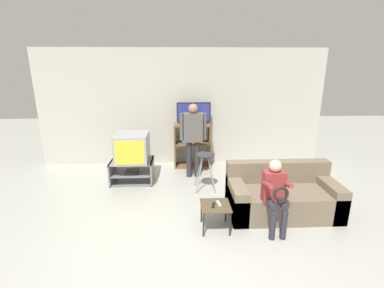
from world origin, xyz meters
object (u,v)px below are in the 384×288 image
(couch, at_px, (282,196))
(media_shelf, at_px, (192,145))
(remote_control_black, at_px, (213,205))
(snack_table, at_px, (215,208))
(person_standing_adult, at_px, (193,134))
(person_seated_child, at_px, (275,191))
(tv_stand, at_px, (132,171))
(television_main, at_px, (132,147))
(folding_stool, at_px, (205,161))
(television_flat, at_px, (194,114))
(remote_control_white, at_px, (219,203))

(couch, bearing_deg, media_shelf, 121.82)
(media_shelf, distance_m, remote_control_black, 2.55)
(snack_table, height_order, person_standing_adult, person_standing_adult)
(person_standing_adult, xyz_separation_m, person_seated_child, (1.03, -1.97, -0.32))
(couch, bearing_deg, person_seated_child, -121.83)
(tv_stand, distance_m, remote_control_black, 2.24)
(remote_control_black, xyz_separation_m, person_standing_adult, (-0.19, 1.93, 0.53))
(television_main, relative_size, folding_stool, 0.97)
(media_shelf, bearing_deg, tv_stand, -146.66)
(remote_control_black, distance_m, person_standing_adult, 2.01)
(television_main, height_order, television_flat, television_flat)
(television_main, height_order, media_shelf, media_shelf)
(tv_stand, xyz_separation_m, folding_stool, (1.41, -0.43, 0.34))
(tv_stand, height_order, folding_stool, folding_stool)
(media_shelf, xyz_separation_m, person_seated_child, (1.02, -2.58, 0.10))
(tv_stand, bearing_deg, media_shelf, 33.34)
(television_main, distance_m, remote_control_white, 2.26)
(tv_stand, xyz_separation_m, media_shelf, (1.22, 0.81, 0.29))
(television_flat, height_order, couch, television_flat)
(couch, bearing_deg, remote_control_white, -159.80)
(television_main, relative_size, remote_control_white, 4.67)
(couch, bearing_deg, television_main, 152.44)
(snack_table, bearing_deg, media_shelf, 94.80)
(television_main, distance_m, couch, 2.86)
(tv_stand, xyz_separation_m, television_flat, (1.26, 0.83, 0.99))
(folding_stool, bearing_deg, remote_control_white, -86.58)
(media_shelf, xyz_separation_m, remote_control_white, (0.26, -2.50, -0.12))
(couch, xyz_separation_m, person_seated_child, (-0.29, -0.47, 0.33))
(television_main, xyz_separation_m, person_seated_child, (2.22, -1.78, -0.11))
(person_standing_adult, bearing_deg, person_seated_child, -62.45)
(person_standing_adult, bearing_deg, television_main, -170.66)
(media_shelf, height_order, person_seated_child, person_seated_child)
(television_main, bearing_deg, remote_control_white, -49.35)
(folding_stool, relative_size, couch, 0.42)
(folding_stool, bearing_deg, remote_control_black, -90.11)
(snack_table, xyz_separation_m, person_standing_adult, (-0.22, 1.92, 0.59))
(media_shelf, bearing_deg, folding_stool, -81.50)
(tv_stand, height_order, person_standing_adult, person_standing_adult)
(media_shelf, relative_size, remote_control_black, 6.82)
(television_flat, distance_m, remote_control_white, 2.67)
(television_main, xyz_separation_m, television_flat, (1.24, 0.83, 0.50))
(remote_control_white, distance_m, person_standing_adult, 1.98)
(television_flat, xyz_separation_m, person_seated_child, (0.98, -2.61, -0.61))
(tv_stand, distance_m, person_seated_child, 2.89)
(snack_table, distance_m, remote_control_black, 0.07)
(remote_control_white, distance_m, couch, 1.13)
(media_shelf, distance_m, person_standing_adult, 0.74)
(media_shelf, height_order, remote_control_black, media_shelf)
(folding_stool, xyz_separation_m, snack_table, (0.03, -1.29, -0.23))
(remote_control_black, distance_m, person_seated_child, 0.87)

